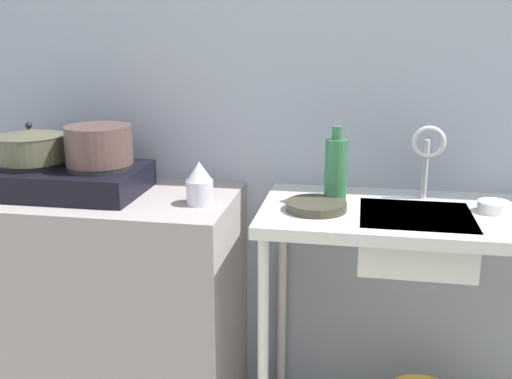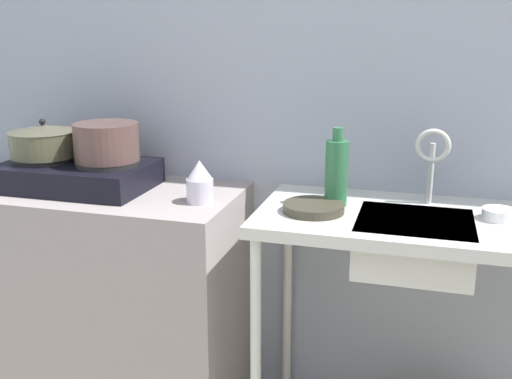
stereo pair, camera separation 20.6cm
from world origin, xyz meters
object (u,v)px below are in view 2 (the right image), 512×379
(faucet, at_px, (431,153))
(small_bowl_on_drainboard, at_px, (499,214))
(pot_on_left_burner, at_px, (44,141))
(frying_pan, at_px, (314,208))
(stove, at_px, (77,174))
(percolator, at_px, (200,182))
(pot_on_right_burner, at_px, (107,142))
(bottle_by_sink, at_px, (336,172))
(sink_basin, at_px, (413,244))

(faucet, xyz_separation_m, small_bowl_on_drainboard, (0.22, -0.09, -0.17))
(pot_on_left_burner, relative_size, frying_pan, 1.27)
(frying_pan, bearing_deg, stove, 176.66)
(percolator, distance_m, faucet, 0.79)
(pot_on_right_burner, bearing_deg, small_bowl_on_drainboard, 1.26)
(pot_on_left_burner, bearing_deg, pot_on_right_burner, -0.00)
(frying_pan, distance_m, bottle_by_sink, 0.15)
(stove, distance_m, percolator, 0.52)
(frying_pan, bearing_deg, percolator, 179.95)
(frying_pan, bearing_deg, faucet, 25.20)
(sink_basin, bearing_deg, stove, 177.94)
(faucet, height_order, small_bowl_on_drainboard, faucet)
(faucet, distance_m, small_bowl_on_drainboard, 0.29)
(pot_on_right_burner, height_order, faucet, faucet)
(pot_on_right_burner, xyz_separation_m, bottle_by_sink, (0.84, 0.04, -0.07))
(percolator, bearing_deg, bottle_by_sink, 12.09)
(pot_on_right_burner, bearing_deg, sink_basin, -2.30)
(stove, distance_m, frying_pan, 0.92)
(pot_on_right_burner, xyz_separation_m, faucet, (1.15, 0.12, 0.00))
(pot_on_right_burner, distance_m, bottle_by_sink, 0.85)
(stove, xyz_separation_m, percolator, (0.52, -0.05, 0.02))
(percolator, height_order, small_bowl_on_drainboard, percolator)
(faucet, bearing_deg, percolator, -167.47)
(percolator, bearing_deg, stove, 174.12)
(stove, bearing_deg, pot_on_left_burner, 180.00)
(sink_basin, xyz_separation_m, frying_pan, (-0.33, -0.01, 0.10))
(percolator, relative_size, sink_basin, 0.42)
(faucet, bearing_deg, frying_pan, -154.80)
(pot_on_left_burner, relative_size, faucet, 0.96)
(sink_basin, relative_size, frying_pan, 1.78)
(percolator, relative_size, frying_pan, 0.74)
(pot_on_right_burner, bearing_deg, faucet, 5.79)
(faucet, relative_size, bottle_by_sink, 1.00)
(pot_on_left_burner, distance_m, frying_pan, 1.07)
(pot_on_right_burner, height_order, percolator, pot_on_right_burner)
(pot_on_left_burner, distance_m, bottle_by_sink, 1.11)
(pot_on_left_burner, relative_size, small_bowl_on_drainboard, 2.47)
(sink_basin, distance_m, frying_pan, 0.34)
(frying_pan, bearing_deg, sink_basin, 1.56)
(pot_on_left_burner, xyz_separation_m, bottle_by_sink, (1.11, 0.04, -0.06))
(stove, xyz_separation_m, frying_pan, (0.92, -0.05, -0.04))
(pot_on_left_burner, relative_size, bottle_by_sink, 0.96)
(pot_on_left_burner, height_order, frying_pan, pot_on_left_burner)
(stove, bearing_deg, faucet, 5.19)
(pot_on_right_burner, xyz_separation_m, sink_basin, (1.11, -0.04, -0.26))
(pot_on_left_burner, distance_m, percolator, 0.66)
(stove, relative_size, pot_on_right_burner, 2.34)
(stove, height_order, faucet, faucet)
(stove, height_order, frying_pan, stove)
(stove, xyz_separation_m, sink_basin, (1.25, -0.04, -0.13))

